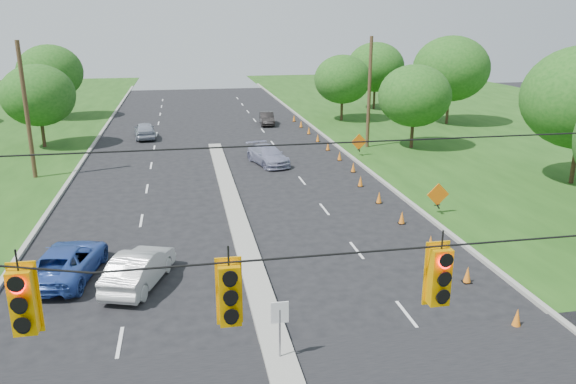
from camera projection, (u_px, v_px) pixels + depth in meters
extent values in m
cube|color=gray|center=(73.00, 176.00, 38.19)|extent=(0.25, 110.00, 0.16)
cube|color=gray|center=(358.00, 163.00, 41.79)|extent=(0.25, 110.00, 0.16)
cube|color=gray|center=(234.00, 209.00, 31.53)|extent=(1.00, 34.00, 0.18)
cylinder|color=gray|center=(280.00, 336.00, 17.18)|extent=(0.06, 0.06, 1.80)
cube|color=white|center=(280.00, 312.00, 16.94)|extent=(0.55, 0.04, 0.70)
cylinder|color=black|center=(355.00, 229.00, 8.82)|extent=(24.00, 0.04, 0.04)
cube|color=#FFAA00|center=(23.00, 302.00, 8.15)|extent=(0.34, 0.24, 1.00)
cube|color=#FFAA00|center=(230.00, 295.00, 8.74)|extent=(0.34, 0.24, 1.00)
cube|color=#FFAA00|center=(439.00, 277.00, 9.36)|extent=(0.34, 0.24, 1.00)
cylinder|color=#422D1C|center=(27.00, 111.00, 36.44)|extent=(0.28, 0.28, 9.00)
cylinder|color=#422D1C|center=(369.00, 93.00, 45.60)|extent=(0.28, 0.28, 9.00)
cone|color=orange|center=(517.00, 318.00, 19.31)|extent=(0.32, 0.32, 0.70)
cone|color=orange|center=(467.00, 275.00, 22.59)|extent=(0.32, 0.32, 0.70)
cone|color=orange|center=(431.00, 242.00, 25.88)|extent=(0.32, 0.32, 0.70)
cone|color=orange|center=(402.00, 217.00, 29.17)|extent=(0.32, 0.32, 0.70)
cone|color=orange|center=(379.00, 197.00, 32.46)|extent=(0.32, 0.32, 0.70)
cone|color=orange|center=(360.00, 181.00, 35.75)|extent=(0.32, 0.32, 0.70)
cone|color=orange|center=(353.00, 167.00, 39.14)|extent=(0.32, 0.32, 0.70)
cone|color=orange|center=(340.00, 156.00, 42.43)|extent=(0.32, 0.32, 0.70)
cone|color=orange|center=(328.00, 146.00, 45.72)|extent=(0.32, 0.32, 0.70)
cone|color=orange|center=(318.00, 138.00, 49.01)|extent=(0.32, 0.32, 0.70)
cone|color=orange|center=(309.00, 130.00, 52.30)|extent=(0.32, 0.32, 0.70)
cone|color=orange|center=(301.00, 124.00, 55.58)|extent=(0.32, 0.32, 0.70)
cone|color=orange|center=(294.00, 118.00, 58.87)|extent=(0.32, 0.32, 0.70)
cube|color=black|center=(437.00, 205.00, 30.48)|extent=(0.06, 0.58, 0.26)
cube|color=black|center=(437.00, 205.00, 30.48)|extent=(0.06, 0.58, 0.26)
cube|color=orange|center=(438.00, 195.00, 30.31)|extent=(1.27, 0.05, 1.27)
cube|color=black|center=(359.00, 150.00, 43.64)|extent=(0.06, 0.58, 0.26)
cube|color=black|center=(359.00, 150.00, 43.64)|extent=(0.06, 0.58, 0.26)
cube|color=orange|center=(359.00, 142.00, 43.46)|extent=(1.27, 0.05, 1.27)
cylinder|color=black|center=(43.00, 133.00, 46.52)|extent=(0.28, 0.28, 2.52)
ellipsoid|color=#194C14|center=(38.00, 95.00, 45.62)|extent=(5.88, 5.88, 5.04)
cylinder|color=black|center=(54.00, 105.00, 60.20)|extent=(0.28, 0.28, 2.88)
ellipsoid|color=#194C14|center=(50.00, 72.00, 59.17)|extent=(6.72, 6.72, 5.76)
cylinder|color=black|center=(574.00, 160.00, 35.93)|extent=(0.28, 0.28, 3.24)
cylinder|color=black|center=(412.00, 133.00, 46.24)|extent=(0.28, 0.28, 2.52)
ellipsoid|color=#194C14|center=(414.00, 96.00, 45.34)|extent=(5.88, 5.88, 5.04)
cylinder|color=black|center=(448.00, 108.00, 56.95)|extent=(0.28, 0.28, 3.24)
ellipsoid|color=#194C14|center=(451.00, 69.00, 55.80)|extent=(7.56, 7.56, 6.48)
cylinder|color=black|center=(374.00, 97.00, 66.63)|extent=(0.28, 0.28, 2.88)
ellipsoid|color=#194C14|center=(375.00, 67.00, 65.60)|extent=(6.72, 6.72, 5.76)
cylinder|color=black|center=(342.00, 109.00, 59.03)|extent=(0.28, 0.28, 2.52)
ellipsoid|color=#194C14|center=(343.00, 79.00, 58.13)|extent=(5.88, 5.88, 5.04)
imported|color=silver|center=(139.00, 268.00, 22.30)|extent=(2.87, 4.63, 1.44)
imported|color=#3052AB|center=(67.00, 261.00, 22.99)|extent=(3.14, 5.32, 1.39)
imported|color=#8D8FAE|center=(268.00, 155.00, 41.22)|extent=(3.09, 5.06, 1.37)
imported|color=#8E95A7|center=(145.00, 130.00, 50.32)|extent=(2.18, 4.52, 1.49)
imported|color=black|center=(267.00, 119.00, 57.00)|extent=(1.59, 3.91, 1.26)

